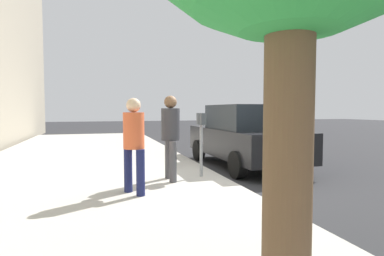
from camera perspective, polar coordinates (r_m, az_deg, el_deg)
name	(u,v)px	position (r m, az deg, el deg)	size (l,w,h in m)	color
ground_plane	(224,184)	(7.12, 5.89, -9.96)	(80.00, 80.00, 0.00)	#2B2B2D
sidewalk_slab	(81,190)	(6.59, -19.42, -10.55)	(28.00, 6.00, 0.15)	#B7B2A8
parking_meter	(201,131)	(6.98, 1.69, -0.52)	(0.36, 0.12, 1.41)	gray
pedestrian_at_meter	(171,131)	(6.60, -3.90, -0.46)	(0.54, 0.39, 1.78)	#47474C
pedestrian_bystander	(134,138)	(5.61, -10.46, -1.86)	(0.47, 0.37, 1.69)	#191E4C
parked_sedan_near	(244,136)	(9.15, 9.42, -1.36)	(4.42, 2.01, 1.77)	black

